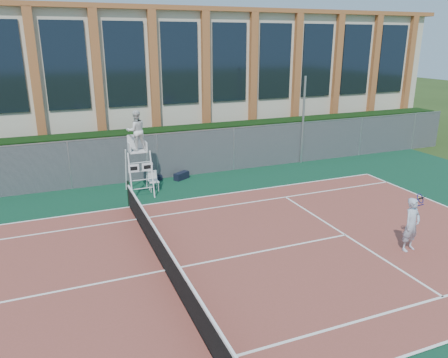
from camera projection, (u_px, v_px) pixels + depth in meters
name	position (u px, v px, depth m)	size (l,w,h in m)	color
ground	(165.00, 271.00, 12.78)	(120.00, 120.00, 0.00)	#233814
apron	(157.00, 256.00, 13.66)	(36.00, 20.00, 0.01)	#0D3A26
tennis_court	(165.00, 271.00, 12.78)	(23.77, 10.97, 0.02)	brown
tennis_net	(164.00, 255.00, 12.62)	(0.10, 11.30, 1.10)	black
fence	(115.00, 161.00, 20.21)	(40.00, 0.06, 2.20)	#595E60
hedge	(111.00, 155.00, 21.26)	(40.00, 1.40, 2.20)	black
building	(88.00, 78.00, 27.34)	(45.00, 10.60, 8.22)	beige
steel_pole	(303.00, 121.00, 23.34)	(0.12, 0.12, 4.68)	#9EA0A5
umpire_chair	(136.00, 133.00, 18.44)	(1.04, 1.59, 3.71)	white
plastic_chair	(153.00, 179.00, 19.45)	(0.42, 0.42, 0.90)	silver
sports_bag_near	(181.00, 176.00, 21.13)	(0.80, 0.32, 0.34)	black
sports_bag_far	(156.00, 178.00, 21.00)	(0.54, 0.23, 0.22)	black
tennis_player	(412.00, 224.00, 13.77)	(1.01, 0.71, 1.76)	#A9B6CA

